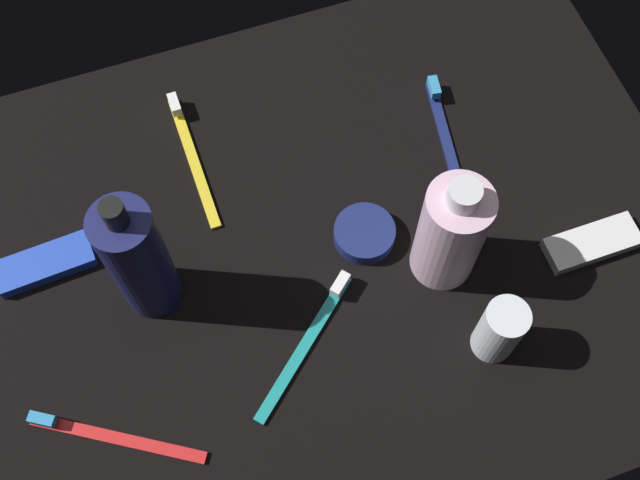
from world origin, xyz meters
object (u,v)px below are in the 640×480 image
(toothbrush_navy, at_px, (446,136))
(cream_tin_left, at_px, (363,230))
(toothbrush_yellow, at_px, (191,152))
(toothbrush_teal, at_px, (310,337))
(toothbrush_red, at_px, (106,435))
(snack_bar_white, at_px, (592,243))
(lotion_bottle, at_px, (138,260))
(bodywash_bottle, at_px, (451,233))
(deodorant_stick, at_px, (500,330))
(snack_bar_blue, at_px, (45,264))

(toothbrush_navy, bearing_deg, cream_tin_left, -148.16)
(toothbrush_yellow, bearing_deg, toothbrush_teal, -77.33)
(toothbrush_red, xyz_separation_m, snack_bar_white, (0.55, 0.03, 0.00))
(lotion_bottle, relative_size, cream_tin_left, 2.96)
(bodywash_bottle, xyz_separation_m, deodorant_stick, (0.01, -0.10, -0.03))
(toothbrush_red, height_order, snack_bar_white, toothbrush_red)
(snack_bar_white, bearing_deg, deodorant_stick, -156.44)
(toothbrush_yellow, bearing_deg, bodywash_bottle, -44.97)
(snack_bar_blue, bearing_deg, toothbrush_navy, -2.57)
(deodorant_stick, xyz_separation_m, cream_tin_left, (-0.08, 0.16, -0.03))
(toothbrush_yellow, height_order, snack_bar_white, toothbrush_yellow)
(lotion_bottle, bearing_deg, toothbrush_red, -121.63)
(toothbrush_yellow, height_order, snack_bar_blue, toothbrush_yellow)
(deodorant_stick, distance_m, toothbrush_teal, 0.19)
(lotion_bottle, bearing_deg, bodywash_bottle, -12.71)
(snack_bar_white, height_order, cream_tin_left, cream_tin_left)
(toothbrush_navy, xyz_separation_m, toothbrush_red, (-0.45, -0.21, 0.00))
(toothbrush_navy, relative_size, cream_tin_left, 2.66)
(bodywash_bottle, distance_m, cream_tin_left, 0.11)
(toothbrush_red, relative_size, snack_bar_blue, 1.53)
(bodywash_bottle, height_order, toothbrush_navy, bodywash_bottle)
(snack_bar_white, relative_size, cream_tin_left, 1.54)
(bodywash_bottle, relative_size, toothbrush_navy, 0.92)
(toothbrush_navy, bearing_deg, bodywash_bottle, -114.77)
(lotion_bottle, bearing_deg, snack_bar_blue, 146.58)
(toothbrush_teal, bearing_deg, lotion_bottle, 143.40)
(toothbrush_teal, relative_size, toothbrush_red, 0.91)
(lotion_bottle, distance_m, toothbrush_navy, 0.39)
(deodorant_stick, height_order, toothbrush_teal, deodorant_stick)
(deodorant_stick, distance_m, cream_tin_left, 0.18)
(snack_bar_blue, relative_size, cream_tin_left, 1.54)
(lotion_bottle, bearing_deg, toothbrush_teal, -36.60)
(toothbrush_navy, distance_m, toothbrush_yellow, 0.30)
(toothbrush_teal, bearing_deg, toothbrush_navy, 37.88)
(bodywash_bottle, bearing_deg, toothbrush_navy, 65.23)
(cream_tin_left, bearing_deg, deodorant_stick, -63.04)
(toothbrush_yellow, distance_m, snack_bar_white, 0.46)
(toothbrush_navy, xyz_separation_m, snack_bar_blue, (-0.47, -0.01, 0.00))
(deodorant_stick, xyz_separation_m, snack_bar_blue, (-0.42, 0.24, -0.04))
(snack_bar_blue, bearing_deg, lotion_bottle, -36.77)
(bodywash_bottle, height_order, toothbrush_yellow, bodywash_bottle)
(toothbrush_red, height_order, snack_bar_blue, toothbrush_red)
(toothbrush_yellow, xyz_separation_m, snack_bar_white, (0.38, -0.26, 0.00))
(lotion_bottle, bearing_deg, toothbrush_navy, 11.42)
(toothbrush_yellow, xyz_separation_m, snack_bar_blue, (-0.19, -0.08, 0.00))
(deodorant_stick, relative_size, toothbrush_teal, 0.60)
(lotion_bottle, relative_size, toothbrush_yellow, 1.11)
(deodorant_stick, xyz_separation_m, toothbrush_teal, (-0.18, 0.07, -0.04))
(toothbrush_red, bearing_deg, toothbrush_yellow, 60.08)
(snack_bar_white, distance_m, cream_tin_left, 0.25)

